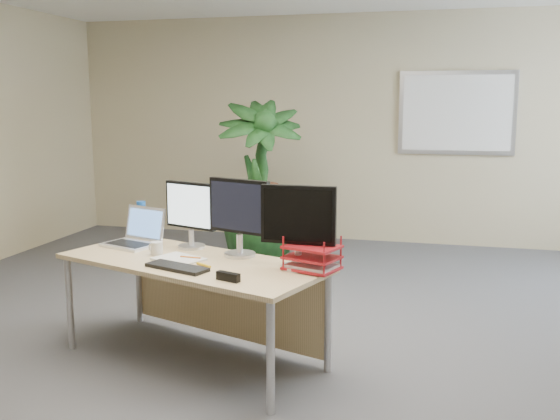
% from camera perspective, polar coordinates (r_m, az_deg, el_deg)
% --- Properties ---
extents(floor, '(8.00, 8.00, 0.00)m').
position_cam_1_polar(floor, '(4.03, -1.95, -14.79)').
color(floor, '#4D4D52').
rests_on(floor, ground).
extents(back_wall, '(7.00, 0.04, 2.70)m').
position_cam_1_polar(back_wall, '(7.59, 6.61, 7.34)').
color(back_wall, tan).
rests_on(back_wall, floor).
extents(whiteboard, '(1.30, 0.04, 0.95)m').
position_cam_1_polar(whiteboard, '(7.47, 15.86, 8.53)').
color(whiteboard, silver).
rests_on(whiteboard, back_wall).
extents(desk, '(1.90, 1.27, 0.67)m').
position_cam_1_polar(desk, '(4.16, -7.16, -6.17)').
color(desk, tan).
rests_on(desk, floor).
extents(floor_plant, '(1.10, 1.10, 1.50)m').
position_cam_1_polar(floor_plant, '(6.30, -1.96, 1.40)').
color(floor_plant, '#123314').
rests_on(floor_plant, floor).
extents(monitor_left, '(0.40, 0.19, 0.46)m').
position_cam_1_polar(monitor_left, '(4.34, -8.19, -0.04)').
color(monitor_left, '#BCBCC1').
rests_on(monitor_left, desk).
extents(monitor_right, '(0.45, 0.21, 0.51)m').
position_cam_1_polar(monitor_right, '(4.07, -3.76, -0.21)').
color(monitor_right, '#BCBCC1').
rests_on(monitor_right, desk).
extents(monitor_dark, '(0.46, 0.21, 0.51)m').
position_cam_1_polar(monitor_dark, '(3.75, 1.68, -1.05)').
color(monitor_dark, '#BCBCC1').
rests_on(monitor_dark, desk).
extents(laptop, '(0.44, 0.41, 0.26)m').
position_cam_1_polar(laptop, '(4.55, -13.04, -2.33)').
color(laptop, silver).
rests_on(laptop, desk).
extents(keyboard, '(0.43, 0.26, 0.02)m').
position_cam_1_polar(keyboard, '(3.86, -9.39, -5.19)').
color(keyboard, black).
rests_on(keyboard, desk).
extents(coffee_mug, '(0.11, 0.08, 0.09)m').
position_cam_1_polar(coffee_mug, '(4.22, -11.24, -3.47)').
color(coffee_mug, silver).
rests_on(coffee_mug, desk).
extents(spiral_notebook, '(0.37, 0.33, 0.01)m').
position_cam_1_polar(spiral_notebook, '(4.07, -9.26, -4.45)').
color(spiral_notebook, silver).
rests_on(spiral_notebook, desk).
extents(orange_pen, '(0.15, 0.02, 0.01)m').
position_cam_1_polar(orange_pen, '(4.07, -8.19, -4.29)').
color(orange_pen, orange).
rests_on(orange_pen, spiral_notebook).
extents(yellow_highlighter, '(0.12, 0.08, 0.02)m').
position_cam_1_polar(yellow_highlighter, '(3.90, -6.99, -5.01)').
color(yellow_highlighter, yellow).
rests_on(yellow_highlighter, desk).
extents(water_bottle, '(0.07, 0.07, 0.28)m').
position_cam_1_polar(water_bottle, '(4.74, -12.54, -0.95)').
color(water_bottle, silver).
rests_on(water_bottle, desk).
extents(letter_tray, '(0.37, 0.32, 0.15)m').
position_cam_1_polar(letter_tray, '(3.77, 2.94, -4.55)').
color(letter_tray, '#A7141C').
rests_on(letter_tray, desk).
extents(stapler, '(0.15, 0.09, 0.05)m').
position_cam_1_polar(stapler, '(3.57, -4.76, -6.09)').
color(stapler, black).
rests_on(stapler, desk).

